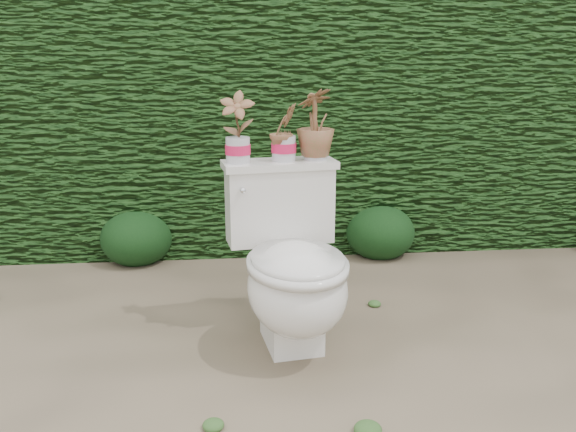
{
  "coord_description": "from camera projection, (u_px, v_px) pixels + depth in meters",
  "views": [
    {
      "loc": [
        -0.13,
        -2.46,
        1.26
      ],
      "look_at": [
        0.11,
        0.08,
        0.55
      ],
      "focal_mm": 38.0,
      "sensor_mm": 36.0,
      "label": 1
    }
  ],
  "objects": [
    {
      "name": "ground",
      "position": [
        266.0,
        340.0,
        2.71
      ],
      "size": [
        60.0,
        60.0,
        0.0
      ],
      "primitive_type": "plane",
      "color": "gray",
      "rests_on": "ground"
    },
    {
      "name": "hedge",
      "position": [
        251.0,
        118.0,
        4.03
      ],
      "size": [
        8.0,
        1.0,
        1.6
      ],
      "primitive_type": "cube",
      "color": "#2A5B1E",
      "rests_on": "ground"
    },
    {
      "name": "toilet",
      "position": [
        292.0,
        269.0,
        2.57
      ],
      "size": [
        0.55,
        0.74,
        0.78
      ],
      "rotation": [
        0.0,
        0.0,
        0.15
      ],
      "color": "silver",
      "rests_on": "ground"
    },
    {
      "name": "potted_plant_left",
      "position": [
        237.0,
        129.0,
        2.6
      ],
      "size": [
        0.17,
        0.13,
        0.29
      ],
      "primitive_type": "imported",
      "rotation": [
        0.0,
        0.0,
        6.07
      ],
      "color": "#2E6C21",
      "rests_on": "toilet"
    },
    {
      "name": "potted_plant_center",
      "position": [
        284.0,
        134.0,
        2.65
      ],
      "size": [
        0.17,
        0.16,
        0.24
      ],
      "primitive_type": "imported",
      "rotation": [
        0.0,
        0.0,
        0.61
      ],
      "color": "#2E6C21",
      "rests_on": "toilet"
    },
    {
      "name": "potted_plant_right",
      "position": [
        316.0,
        126.0,
        2.68
      ],
      "size": [
        0.24,
        0.24,
        0.3
      ],
      "primitive_type": "imported",
      "rotation": [
        0.0,
        0.0,
        3.91
      ],
      "color": "#2E6C21",
      "rests_on": "toilet"
    },
    {
      "name": "liriope_clump_1",
      "position": [
        136.0,
        233.0,
        3.68
      ],
      "size": [
        0.43,
        0.43,
        0.35
      ],
      "primitive_type": "ellipsoid",
      "color": "#173C15",
      "rests_on": "ground"
    },
    {
      "name": "liriope_clump_2",
      "position": [
        380.0,
        228.0,
        3.79
      ],
      "size": [
        0.43,
        0.43,
        0.34
      ],
      "primitive_type": "ellipsoid",
      "color": "#173C15",
      "rests_on": "ground"
    }
  ]
}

